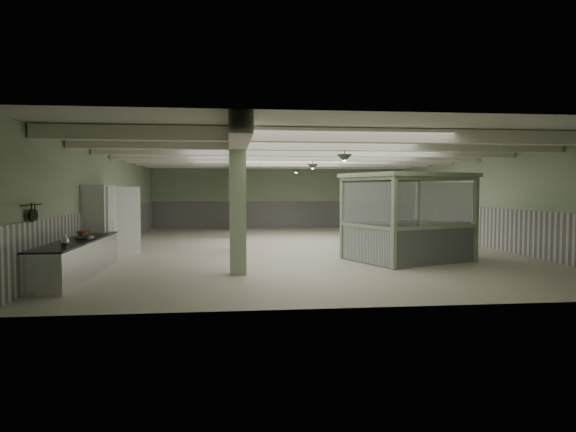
{
  "coord_description": "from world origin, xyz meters",
  "views": [
    {
      "loc": [
        -2.72,
        -19.15,
        2.19
      ],
      "look_at": [
        -0.79,
        -2.33,
        1.3
      ],
      "focal_mm": 32.0,
      "sensor_mm": 36.0,
      "label": 1
    }
  ],
  "objects": [
    {
      "name": "beam_a",
      "position": [
        0.0,
        -7.5,
        3.42
      ],
      "size": [
        13.9,
        0.35,
        0.32
      ],
      "primitive_type": "cube",
      "color": "white",
      "rests_on": "ceiling"
    },
    {
      "name": "pitcher_far",
      "position": [
        -6.48,
        -6.96,
        1.03
      ],
      "size": [
        0.2,
        0.23,
        0.25
      ],
      "primitive_type": null,
      "rotation": [
        0.0,
        0.0,
        -0.18
      ],
      "color": "silver",
      "rests_on": "prep_counter"
    },
    {
      "name": "orange_bowl",
      "position": [
        -6.37,
        -5.64,
        0.94
      ],
      "size": [
        0.27,
        0.27,
        0.08
      ],
      "primitive_type": "cylinder",
      "rotation": [
        0.0,
        0.0,
        0.17
      ],
      "color": "#B2B2B7",
      "rests_on": "prep_counter"
    },
    {
      "name": "filing_cabinet",
      "position": [
        4.63,
        -3.66,
        0.58
      ],
      "size": [
        0.49,
        0.61,
        1.16
      ],
      "primitive_type": "cube",
      "rotation": [
        0.0,
        0.0,
        -0.24
      ],
      "color": "#606151",
      "rests_on": "floor"
    },
    {
      "name": "beam_d",
      "position": [
        0.0,
        0.0,
        3.42
      ],
      "size": [
        13.9,
        0.35,
        0.32
      ],
      "primitive_type": "cube",
      "color": "white",
      "rests_on": "ceiling"
    },
    {
      "name": "wall_left",
      "position": [
        -7.0,
        0.0,
        1.8
      ],
      "size": [
        0.02,
        20.0,
        3.6
      ],
      "primitive_type": "cube",
      "color": "#A6BA95",
      "rests_on": "floor"
    },
    {
      "name": "wall_front",
      "position": [
        0.0,
        -10.0,
        1.8
      ],
      "size": [
        14.0,
        0.02,
        3.6
      ],
      "primitive_type": "cube",
      "color": "#A6BA95",
      "rests_on": "floor"
    },
    {
      "name": "beam_g",
      "position": [
        0.0,
        7.5,
        3.42
      ],
      "size": [
        13.9,
        0.35,
        0.32
      ],
      "primitive_type": "cube",
      "color": "white",
      "rests_on": "ceiling"
    },
    {
      "name": "girder",
      "position": [
        -2.5,
        0.0,
        3.38
      ],
      "size": [
        0.45,
        19.9,
        0.4
      ],
      "primitive_type": "cube",
      "color": "white",
      "rests_on": "ceiling"
    },
    {
      "name": "wall_back",
      "position": [
        0.0,
        10.0,
        1.8
      ],
      "size": [
        14.0,
        0.02,
        3.6
      ],
      "primitive_type": "cube",
      "color": "#A6BA95",
      "rests_on": "floor"
    },
    {
      "name": "veg_colander",
      "position": [
        -6.39,
        -5.61,
        1.01
      ],
      "size": [
        0.53,
        0.53,
        0.21
      ],
      "primitive_type": null,
      "rotation": [
        0.0,
        0.0,
        -0.13
      ],
      "color": "#3A3A3E",
      "rests_on": "prep_counter"
    },
    {
      "name": "ceiling",
      "position": [
        0.0,
        0.0,
        3.6
      ],
      "size": [
        14.0,
        20.0,
        0.02
      ],
      "primitive_type": "cube",
      "color": "silver",
      "rests_on": "wall_back"
    },
    {
      "name": "guard_booth",
      "position": [
        2.69,
        -4.02,
        1.79
      ],
      "size": [
        4.08,
        3.78,
        2.67
      ],
      "rotation": [
        0.0,
        0.0,
        0.36
      ],
      "color": "#96AD8A",
      "rests_on": "floor"
    },
    {
      "name": "hook_rail",
      "position": [
        -6.93,
        -7.6,
        1.85
      ],
      "size": [
        0.02,
        1.2,
        0.02
      ],
      "primitive_type": "cylinder",
      "rotation": [
        1.57,
        0.0,
        0.0
      ],
      "color": "black",
      "rests_on": "wall_left"
    },
    {
      "name": "column_d",
      "position": [
        -2.5,
        8.0,
        1.8
      ],
      "size": [
        0.42,
        0.42,
        3.6
      ],
      "primitive_type": "cube",
      "color": "#B3C9A2",
      "rests_on": "floor"
    },
    {
      "name": "beam_c",
      "position": [
        0.0,
        -2.5,
        3.42
      ],
      "size": [
        13.9,
        0.35,
        0.32
      ],
      "primitive_type": "cube",
      "color": "white",
      "rests_on": "ceiling"
    },
    {
      "name": "skillet_near",
      "position": [
        -6.88,
        -7.75,
        1.63
      ],
      "size": [
        0.04,
        0.29,
        0.29
      ],
      "primitive_type": "cylinder",
      "rotation": [
        0.0,
        1.57,
        0.0
      ],
      "color": "black",
      "rests_on": "hook_rail"
    },
    {
      "name": "pitcher_near",
      "position": [
        -6.38,
        -7.22,
        1.03
      ],
      "size": [
        0.21,
        0.24,
        0.27
      ],
      "primitive_type": null,
      "rotation": [
        0.0,
        0.0,
        -0.16
      ],
      "color": "silver",
      "rests_on": "prep_counter"
    },
    {
      "name": "column_b",
      "position": [
        -2.5,
        -1.0,
        1.8
      ],
      "size": [
        0.42,
        0.42,
        3.6
      ],
      "primitive_type": "cube",
      "color": "#B3C9A2",
      "rests_on": "floor"
    },
    {
      "name": "walkin_cooler",
      "position": [
        -6.62,
        -2.48,
        1.22
      ],
      "size": [
        1.14,
        2.65,
        2.43
      ],
      "color": "silver",
      "rests_on": "floor"
    },
    {
      "name": "pendant_mid",
      "position": [
        0.5,
        0.5,
        3.05
      ],
      "size": [
        0.44,
        0.44,
        0.22
      ],
      "primitive_type": "cone",
      "rotation": [
        3.14,
        0.0,
        0.0
      ],
      "color": "#324335",
      "rests_on": "ceiling"
    },
    {
      "name": "wainscot_right",
      "position": [
        6.97,
        0.0,
        0.75
      ],
      "size": [
        0.05,
        19.9,
        1.5
      ],
      "primitive_type": "cube",
      "color": "white",
      "rests_on": "floor"
    },
    {
      "name": "pendant_back",
      "position": [
        0.5,
        5.5,
        3.05
      ],
      "size": [
        0.44,
        0.44,
        0.22
      ],
      "primitive_type": "cone",
      "rotation": [
        3.14,
        0.0,
        0.0
      ],
      "color": "#324335",
      "rests_on": "ceiling"
    },
    {
      "name": "wall_right",
      "position": [
        7.0,
        0.0,
        1.8
      ],
      "size": [
        0.02,
        20.0,
        3.6
      ],
      "primitive_type": "cube",
      "color": "#A6BA95",
      "rests_on": "floor"
    },
    {
      "name": "prep_counter",
      "position": [
        -6.54,
        -5.78,
        0.46
      ],
      "size": [
        0.9,
        5.18,
        0.91
      ],
      "color": "silver",
      "rests_on": "floor"
    },
    {
      "name": "pendant_front",
      "position": [
        0.5,
        -5.0,
        3.05
      ],
      "size": [
        0.44,
        0.44,
        0.22
      ],
      "primitive_type": "cone",
      "rotation": [
        3.14,
        0.0,
        0.0
      ],
      "color": "#324335",
      "rests_on": "ceiling"
    },
    {
      "name": "column_c",
      "position": [
        -2.5,
        4.0,
        1.8
      ],
      "size": [
        0.42,
        0.42,
        3.6
      ],
      "primitive_type": "cube",
      "color": "#B3C9A2",
      "rests_on": "floor"
    },
    {
      "name": "beam_e",
      "position": [
        0.0,
        2.5,
        3.42
      ],
      "size": [
        13.9,
        0.35,
        0.32
      ],
      "primitive_type": "cube",
      "color": "white",
      "rests_on": "ceiling"
    },
    {
      "name": "floor",
      "position": [
        0.0,
        0.0,
        0.0
      ],
      "size": [
        20.0,
        20.0,
        0.0
      ],
      "primitive_type": "plane",
      "color": "silver",
      "rests_on": "ground"
    },
    {
      "name": "column_a",
      "position": [
        -2.5,
        -6.0,
        1.8
      ],
      "size": [
        0.42,
        0.42,
        3.6
      ],
      "primitive_type": "cube",
      "color": "#B3C9A2",
      "rests_on": "floor"
    },
    {
      "name": "wainscot_back",
      "position": [
        0.0,
        9.97,
        0.75
      ],
      "size": [
        13.9,
        0.05,
        1.5
      ],
      "primitive_type": "cube",
      "color": "white",
      "rests_on": "floor"
    },
    {
      "name": "skillet_far",
      "position": [
        -6.88,
        -7.56,
        1.63
      ],
      "size": [
        0.03,
        0.25,
        0.25
      ],
      "primitive_type": "cylinder",
      "rotation": [
        0.0,
        1.57,
        0.0
      ],
      "color": "black",
      "rests_on": "hook_rail"
    },
    {
      "name": "wainscot_left",
      "position": [
        -6.97,
        0.0,
        0.75
      ],
      "size": [
        0.05,
        19.9,
        1.5
      ],
      "primitive_type": "cube",
      "color": "white",
      "rests_on": "floor"
    },
    {
      "name": "beam_b",
      "position": [
        0.0,
        -5.0,
        3.42
      ],
      "size": [
        13.9,
        0.35,
        0.32
      ],
      "primitive_type": "cube",
      "color": "white",
      "rests_on": "ceiling"
    },
    {
      "name": "beam_f",
      "position": [
        0.0,
        5.0,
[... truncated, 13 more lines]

